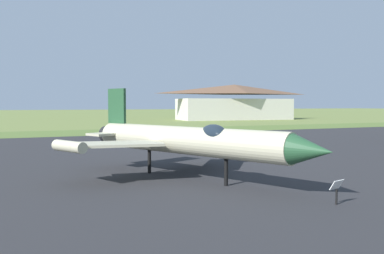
# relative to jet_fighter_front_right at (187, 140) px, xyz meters

# --- Properties ---
(asphalt_apron) EXTENTS (107.52, 55.26, 0.05)m
(asphalt_apron) POSITION_rel_jet_fighter_front_right_xyz_m (10.07, 3.65, -2.01)
(asphalt_apron) COLOR #28282B
(asphalt_apron) RESTS_ON ground
(grass_verge_strip) EXTENTS (167.52, 12.00, 0.06)m
(grass_verge_strip) POSITION_rel_jet_fighter_front_right_xyz_m (10.07, 37.28, -2.00)
(grass_verge_strip) COLOR #566E32
(grass_verge_strip) RESTS_ON ground
(jet_fighter_front_right) EXTENTS (10.57, 13.75, 4.73)m
(jet_fighter_front_right) POSITION_rel_jet_fighter_front_right_xyz_m (0.00, 0.00, 0.00)
(jet_fighter_front_right) COLOR #B7B293
(jet_fighter_front_right) RESTS_ON ground
(info_placard_front_right) EXTENTS (0.66, 0.39, 0.99)m
(info_placard_front_right) POSITION_rel_jet_fighter_front_right_xyz_m (2.97, -7.18, -1.40)
(info_placard_front_right) COLOR black
(info_placard_front_right) RESTS_ON ground
(visitor_building) EXTENTS (30.10, 13.47, 8.73)m
(visitor_building) POSITION_rel_jet_fighter_front_right_xyz_m (44.48, 71.50, 2.22)
(visitor_building) COLOR beige
(visitor_building) RESTS_ON ground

